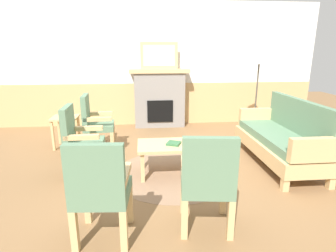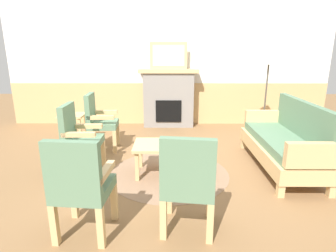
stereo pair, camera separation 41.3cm
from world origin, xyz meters
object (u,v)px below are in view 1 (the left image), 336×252
at_px(framed_picture, 159,56).
at_px(armchair_front_left, 207,179).
at_px(coffee_table, 173,148).
at_px(armchair_near_fireplace, 79,139).
at_px(floor_lamp_by_couch, 259,62).
at_px(armchair_front_center, 100,187).
at_px(fireplace, 159,98).
at_px(armchair_by_window_left, 94,121).
at_px(book_on_table, 174,143).
at_px(side_table, 65,123).
at_px(couch, 281,138).

distance_m(framed_picture, armchair_front_left, 3.93).
height_order(coffee_table, armchair_near_fireplace, armchair_near_fireplace).
bearing_deg(floor_lamp_by_couch, armchair_front_left, -119.78).
height_order(framed_picture, armchair_near_fireplace, framed_picture).
relative_size(armchair_front_left, armchair_front_center, 1.00).
relative_size(fireplace, armchair_by_window_left, 1.33).
distance_m(fireplace, armchair_by_window_left, 1.95).
distance_m(armchair_by_window_left, armchair_front_left, 2.63).
xyz_separation_m(framed_picture, book_on_table, (0.03, -2.54, -1.10)).
height_order(framed_picture, coffee_table, framed_picture).
bearing_deg(book_on_table, framed_picture, 90.58).
bearing_deg(side_table, armchair_front_left, -52.84).
bearing_deg(couch, book_on_table, -171.80).
distance_m(armchair_front_left, side_table, 3.21).
distance_m(framed_picture, couch, 3.08).
relative_size(book_on_table, armchair_near_fireplace, 0.18).
xyz_separation_m(armchair_front_left, floor_lamp_by_couch, (1.65, 2.88, 0.91)).
relative_size(armchair_front_left, side_table, 1.78).
relative_size(framed_picture, armchair_near_fireplace, 0.82).
height_order(framed_picture, side_table, framed_picture).
distance_m(framed_picture, armchair_front_center, 4.07).
relative_size(couch, coffee_table, 1.88).
relative_size(armchair_by_window_left, armchair_front_center, 1.00).
height_order(armchair_by_window_left, armchair_front_left, same).
bearing_deg(armchair_near_fireplace, floor_lamp_by_couch, 26.84).
relative_size(armchair_by_window_left, side_table, 1.78).
bearing_deg(fireplace, book_on_table, -89.42).
bearing_deg(framed_picture, armchair_front_left, -87.06).
bearing_deg(coffee_table, armchair_front_left, -81.99).
bearing_deg(fireplace, armchair_near_fireplace, -116.70).
relative_size(armchair_by_window_left, floor_lamp_by_couch, 0.58).
relative_size(framed_picture, coffee_table, 0.83).
bearing_deg(couch, coffee_table, -172.61).
bearing_deg(couch, framed_picture, 126.27).
xyz_separation_m(framed_picture, armchair_by_window_left, (-1.19, -1.54, -1.02)).
height_order(book_on_table, floor_lamp_by_couch, floor_lamp_by_couch).
bearing_deg(armchair_near_fireplace, framed_picture, 63.30).
bearing_deg(floor_lamp_by_couch, armchair_near_fireplace, -153.16).
bearing_deg(armchair_by_window_left, floor_lamp_by_couch, 11.92).
xyz_separation_m(framed_picture, coffee_table, (0.02, -2.52, -1.17)).
bearing_deg(floor_lamp_by_couch, armchair_by_window_left, -168.08).
xyz_separation_m(armchair_by_window_left, armchair_front_left, (1.38, -2.24, 0.00)).
height_order(book_on_table, armchair_near_fireplace, armchair_near_fireplace).
height_order(armchair_front_center, floor_lamp_by_couch, floor_lamp_by_couch).
distance_m(fireplace, floor_lamp_by_couch, 2.20).
relative_size(fireplace, couch, 0.72).
bearing_deg(book_on_table, fireplace, 90.58).
height_order(framed_picture, armchair_front_center, framed_picture).
bearing_deg(fireplace, side_table, -144.90).
xyz_separation_m(armchair_near_fireplace, armchair_front_left, (1.43, -1.32, 0.00)).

